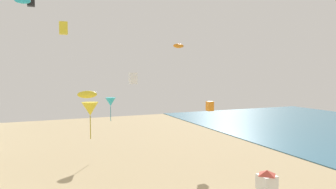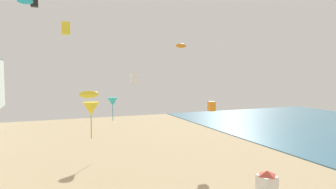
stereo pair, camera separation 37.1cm
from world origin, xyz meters
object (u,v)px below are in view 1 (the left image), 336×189
object	(u,v)px
kite_black_box	(31,1)
kite_orange_parafoil	(178,46)
kite_cyan_parafoil	(23,1)
kite_orange_box	(210,106)
kite_yellow_parafoil	(87,94)
kite_cyan_delta	(111,102)
kite_white_box	(133,78)
lifeguard_stand	(267,180)
kite_yellow_box	(63,28)
kite_yellow_delta	(90,109)

from	to	relation	value
kite_black_box	kite_orange_parafoil	world-z (taller)	kite_black_box
kite_cyan_parafoil	kite_orange_box	world-z (taller)	kite_cyan_parafoil
kite_cyan_parafoil	kite_yellow_parafoil	distance (m)	11.71
kite_orange_parafoil	kite_cyan_delta	bearing A→B (deg)	-159.04
kite_black_box	kite_white_box	bearing A→B (deg)	-53.55
lifeguard_stand	kite_orange_parafoil	distance (m)	26.46
kite_cyan_delta	kite_yellow_box	world-z (taller)	kite_yellow_box
kite_orange_box	kite_yellow_delta	world-z (taller)	kite_yellow_delta
kite_black_box	kite_yellow_delta	bearing A→B (deg)	-75.48
kite_white_box	kite_cyan_delta	bearing A→B (deg)	102.68
kite_yellow_parafoil	kite_yellow_delta	xyz separation A→B (m)	(-0.53, -5.46, -0.85)
kite_white_box	kite_orange_parafoil	distance (m)	14.41
kite_yellow_parafoil	kite_orange_parafoil	xyz separation A→B (m)	(14.26, 9.00, 6.16)
kite_cyan_parafoil	kite_cyan_delta	bearing A→B (deg)	6.93
kite_cyan_parafoil	kite_yellow_parafoil	world-z (taller)	kite_cyan_parafoil
kite_cyan_parafoil	kite_white_box	size ratio (longest dim) A/B	1.29
kite_cyan_delta	kite_cyan_parafoil	size ratio (longest dim) A/B	1.84
lifeguard_stand	kite_white_box	distance (m)	16.45
kite_cyan_parafoil	kite_yellow_delta	world-z (taller)	kite_cyan_parafoil
lifeguard_stand	kite_yellow_box	xyz separation A→B (m)	(-11.85, 20.59, 12.67)
kite_black_box	kite_white_box	size ratio (longest dim) A/B	1.22
kite_cyan_parafoil	kite_yellow_box	distance (m)	5.16
kite_cyan_delta	kite_orange_box	bearing A→B (deg)	-37.70
lifeguard_stand	kite_yellow_box	bearing A→B (deg)	108.73
kite_orange_box	kite_white_box	size ratio (longest dim) A/B	0.89
kite_orange_parafoil	kite_yellow_delta	size ratio (longest dim) A/B	0.54
kite_black_box	kite_yellow_parafoil	distance (m)	17.88
kite_white_box	kite_yellow_box	xyz separation A→B (m)	(-6.29, 6.75, 5.73)
kite_yellow_parafoil	kite_cyan_delta	bearing A→B (deg)	55.21
kite_yellow_box	kite_orange_box	bearing A→B (deg)	-30.61
kite_cyan_parafoil	kite_white_box	xyz separation A→B (m)	(10.32, -4.34, -7.90)
kite_orange_box	kite_orange_parafoil	xyz separation A→B (m)	(1.53, 11.44, 7.62)
kite_orange_box	kite_yellow_box	distance (m)	18.96
kite_black_box	kite_yellow_box	bearing A→B (deg)	-61.81
kite_white_box	kite_yellow_box	world-z (taller)	kite_yellow_box
lifeguard_stand	kite_black_box	size ratio (longest dim) A/B	1.77
kite_black_box	kite_yellow_delta	world-z (taller)	kite_black_box
kite_black_box	kite_orange_box	world-z (taller)	kite_black_box
kite_orange_box	kite_cyan_delta	bearing A→B (deg)	142.30
kite_yellow_parafoil	kite_orange_box	bearing A→B (deg)	-10.87
kite_yellow_parafoil	kite_black_box	bearing A→B (deg)	112.44
kite_cyan_delta	kite_yellow_delta	distance (m)	10.98
kite_black_box	kite_cyan_delta	bearing A→B (deg)	-42.32
kite_orange_parafoil	kite_cyan_parafoil	bearing A→B (deg)	-165.19
kite_black_box	kite_orange_box	bearing A→B (deg)	-39.98
kite_cyan_parafoil	kite_black_box	bearing A→B (deg)	86.50
lifeguard_stand	kite_black_box	world-z (taller)	kite_black_box
lifeguard_stand	kite_yellow_delta	size ratio (longest dim) A/B	0.83
lifeguard_stand	kite_yellow_parafoil	world-z (taller)	kite_yellow_parafoil
lifeguard_stand	kite_white_box	world-z (taller)	kite_white_box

